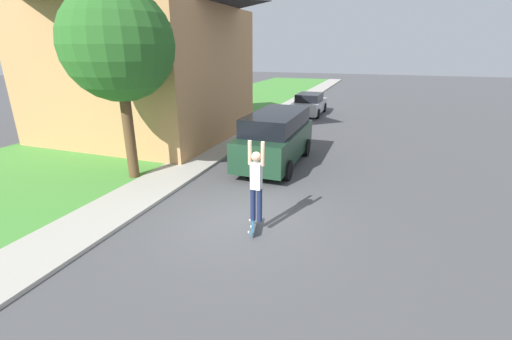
# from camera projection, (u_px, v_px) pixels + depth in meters

# --- Properties ---
(ground_plane) EXTENTS (120.00, 120.00, 0.00)m
(ground_plane) POSITION_uv_depth(u_px,v_px,m) (241.00, 219.00, 9.35)
(ground_plane) COLOR #49494C
(lawn) EXTENTS (10.00, 80.00, 0.08)m
(lawn) POSITION_uv_depth(u_px,v_px,m) (139.00, 140.00, 17.22)
(lawn) COLOR #478E38
(lawn) RESTS_ON ground_plane
(sidewalk) EXTENTS (1.80, 80.00, 0.10)m
(sidewalk) POSITION_uv_depth(u_px,v_px,m) (218.00, 148.00, 15.80)
(sidewalk) COLOR #ADA89E
(sidewalk) RESTS_ON ground_plane
(house) EXTENTS (9.58, 8.79, 9.35)m
(house) POSITION_uv_depth(u_px,v_px,m) (140.00, 36.00, 16.68)
(house) COLOR tan
(house) RESTS_ON lawn
(lawn_tree_near) EXTENTS (3.54, 3.54, 6.19)m
(lawn_tree_near) POSITION_uv_depth(u_px,v_px,m) (118.00, 46.00, 10.74)
(lawn_tree_near) COLOR brown
(lawn_tree_near) RESTS_ON lawn
(suv_parked) EXTENTS (2.06, 5.01, 2.07)m
(suv_parked) POSITION_uv_depth(u_px,v_px,m) (276.00, 137.00, 13.44)
(suv_parked) COLOR #193823
(suv_parked) RESTS_ON ground_plane
(car_down_street) EXTENTS (1.93, 4.45, 1.46)m
(car_down_street) POSITION_uv_depth(u_px,v_px,m) (309.00, 104.00, 24.02)
(car_down_street) COLOR #B7B7BC
(car_down_street) RESTS_ON ground_plane
(skateboarder) EXTENTS (0.41, 0.24, 2.03)m
(skateboarder) POSITION_uv_depth(u_px,v_px,m) (256.00, 181.00, 8.17)
(skateboarder) COLOR #192347
(skateboarder) RESTS_ON ground_plane
(skateboard) EXTENTS (0.35, 0.80, 0.30)m
(skateboard) POSITION_uv_depth(u_px,v_px,m) (252.00, 224.00, 8.63)
(skateboard) COLOR #236B99
(skateboard) RESTS_ON ground_plane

